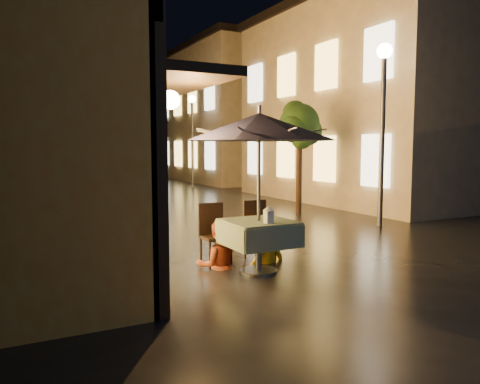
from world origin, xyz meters
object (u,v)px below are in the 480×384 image
person_orange (217,223)px  person_yellow (265,220)px  streetlamp_near (383,101)px  cafe_table (259,233)px  table_lantern (269,214)px  patio_umbrella (259,127)px  bicycle_0 (114,214)px

person_orange → person_yellow: 0.83m
streetlamp_near → person_yellow: streetlamp_near is taller
person_yellow → streetlamp_near: bearing=-171.3°
cafe_table → streetlamp_near: bearing=26.4°
cafe_table → person_yellow: 0.67m
table_lantern → cafe_table: bearing=90.0°
streetlamp_near → cafe_table: bearing=-153.6°
streetlamp_near → cafe_table: (-4.59, -2.28, -2.33)m
cafe_table → person_orange: bearing=126.1°
patio_umbrella → cafe_table: bearing=-90.0°
table_lantern → person_yellow: bearing=62.7°
patio_umbrella → streetlamp_near: bearing=26.4°
person_orange → table_lantern: bearing=127.2°
patio_umbrella → bicycle_0: patio_umbrella is taller
person_orange → bicycle_0: (-0.80, 3.59, -0.27)m
person_yellow → patio_umbrella: bearing=37.2°
cafe_table → person_yellow: person_yellow is taller
streetlamp_near → bicycle_0: bearing=162.0°
cafe_table → person_orange: person_orange is taller
person_orange → bicycle_0: bearing=-66.2°
cafe_table → person_orange: 0.71m
table_lantern → person_orange: person_orange is taller
person_yellow → bicycle_0: person_yellow is taller
cafe_table → bicycle_0: 4.34m
patio_umbrella → table_lantern: size_ratio=9.84×
patio_umbrella → table_lantern: patio_umbrella is taller
cafe_table → bicycle_0: bicycle_0 is taller
table_lantern → person_yellow: (0.41, 0.80, -0.23)m
cafe_table → patio_umbrella: patio_umbrella is taller
person_yellow → bicycle_0: (-1.62, 3.65, -0.26)m
table_lantern → patio_umbrella: bearing=90.0°
cafe_table → person_yellow: size_ratio=0.72×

